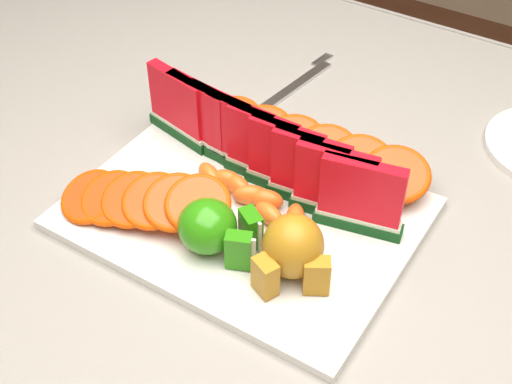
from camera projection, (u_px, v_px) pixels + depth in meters
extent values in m
cube|color=#542C19|center=(314.00, 227.00, 0.88)|extent=(1.40, 0.90, 0.03)
cube|color=#542C19|center=(142.00, 134.00, 1.63)|extent=(0.06, 0.06, 0.72)
cube|color=slate|center=(315.00, 217.00, 0.87)|extent=(1.52, 1.02, 0.01)
cube|color=slate|center=(451.00, 83.00, 1.25)|extent=(1.52, 0.01, 0.20)
cube|color=silver|center=(244.00, 213.00, 0.86)|extent=(0.40, 0.30, 0.01)
ellipsoid|color=#398E0A|center=(207.00, 226.00, 0.79)|extent=(0.07, 0.07, 0.06)
cube|color=#398E0A|center=(239.00, 250.00, 0.77)|extent=(0.03, 0.03, 0.05)
cube|color=beige|center=(243.00, 252.00, 0.77)|extent=(0.03, 0.01, 0.04)
cube|color=#398E0A|center=(251.00, 228.00, 0.80)|extent=(0.03, 0.03, 0.05)
cube|color=beige|center=(255.00, 230.00, 0.80)|extent=(0.02, 0.02, 0.04)
ellipsoid|color=#925006|center=(293.00, 246.00, 0.76)|extent=(0.07, 0.07, 0.07)
cube|color=#925006|center=(265.00, 276.00, 0.75)|extent=(0.03, 0.03, 0.04)
cube|color=#925006|center=(316.00, 275.00, 0.75)|extent=(0.03, 0.03, 0.04)
cube|color=silver|center=(294.00, 87.00, 1.07)|extent=(0.04, 0.17, 0.00)
cube|color=silver|center=(319.00, 59.00, 1.12)|extent=(0.01, 0.04, 0.00)
cube|color=silver|center=(322.00, 60.00, 1.12)|extent=(0.01, 0.04, 0.00)
cube|color=silver|center=(325.00, 61.00, 1.12)|extent=(0.01, 0.04, 0.00)
cube|color=#13370E|center=(180.00, 131.00, 0.96)|extent=(0.11, 0.04, 0.01)
cube|color=silver|center=(180.00, 125.00, 0.95)|extent=(0.10, 0.04, 0.01)
cube|color=red|center=(177.00, 100.00, 0.92)|extent=(0.10, 0.04, 0.08)
cube|color=#13370E|center=(200.00, 141.00, 0.94)|extent=(0.11, 0.04, 0.01)
cube|color=silver|center=(199.00, 135.00, 0.94)|extent=(0.10, 0.03, 0.01)
cube|color=red|center=(198.00, 110.00, 0.91)|extent=(0.10, 0.03, 0.08)
cube|color=#13370E|center=(220.00, 152.00, 0.93)|extent=(0.11, 0.03, 0.01)
cube|color=silver|center=(220.00, 146.00, 0.92)|extent=(0.10, 0.03, 0.01)
cube|color=red|center=(219.00, 120.00, 0.89)|extent=(0.10, 0.03, 0.08)
cube|color=#13370E|center=(241.00, 163.00, 0.91)|extent=(0.11, 0.03, 0.01)
cube|color=silver|center=(241.00, 157.00, 0.90)|extent=(0.10, 0.02, 0.01)
cube|color=red|center=(240.00, 130.00, 0.88)|extent=(0.10, 0.02, 0.08)
cube|color=#13370E|center=(263.00, 174.00, 0.90)|extent=(0.11, 0.02, 0.01)
cube|color=silver|center=(263.00, 168.00, 0.89)|extent=(0.10, 0.02, 0.01)
cube|color=red|center=(263.00, 142.00, 0.86)|extent=(0.10, 0.02, 0.08)
cube|color=#13370E|center=(285.00, 186.00, 0.88)|extent=(0.11, 0.03, 0.01)
cube|color=silver|center=(285.00, 180.00, 0.87)|extent=(0.10, 0.02, 0.01)
cube|color=red|center=(286.00, 153.00, 0.84)|extent=(0.10, 0.02, 0.08)
cube|color=#13370E|center=(308.00, 198.00, 0.86)|extent=(0.11, 0.03, 0.01)
cube|color=silver|center=(309.00, 192.00, 0.86)|extent=(0.10, 0.03, 0.01)
cube|color=red|center=(311.00, 165.00, 0.83)|extent=(0.10, 0.03, 0.08)
cube|color=#13370E|center=(332.00, 210.00, 0.85)|extent=(0.11, 0.04, 0.01)
cube|color=silver|center=(333.00, 204.00, 0.84)|extent=(0.10, 0.03, 0.01)
cube|color=red|center=(336.00, 177.00, 0.81)|extent=(0.10, 0.03, 0.08)
cube|color=#13370E|center=(358.00, 223.00, 0.83)|extent=(0.11, 0.04, 0.01)
cube|color=silver|center=(358.00, 217.00, 0.82)|extent=(0.10, 0.04, 0.01)
cube|color=red|center=(362.00, 190.00, 0.80)|extent=(0.10, 0.04, 0.08)
cylinder|color=#D2540B|center=(91.00, 197.00, 0.85)|extent=(0.08, 0.08, 0.03)
torus|color=red|center=(91.00, 197.00, 0.85)|extent=(0.09, 0.09, 0.03)
cylinder|color=#D2540B|center=(111.00, 198.00, 0.84)|extent=(0.07, 0.07, 0.03)
torus|color=red|center=(111.00, 198.00, 0.84)|extent=(0.08, 0.08, 0.03)
cylinder|color=#D2540B|center=(132.00, 199.00, 0.83)|extent=(0.07, 0.07, 0.03)
torus|color=red|center=(132.00, 199.00, 0.83)|extent=(0.08, 0.08, 0.03)
cylinder|color=#D2540B|center=(154.00, 201.00, 0.83)|extent=(0.08, 0.08, 0.03)
torus|color=red|center=(154.00, 201.00, 0.83)|extent=(0.09, 0.09, 0.03)
cylinder|color=#D2540B|center=(176.00, 202.00, 0.82)|extent=(0.08, 0.08, 0.03)
torus|color=red|center=(176.00, 202.00, 0.82)|extent=(0.10, 0.09, 0.03)
cylinder|color=#D2540B|center=(198.00, 203.00, 0.81)|extent=(0.09, 0.09, 0.03)
torus|color=red|center=(198.00, 203.00, 0.81)|extent=(0.10, 0.10, 0.03)
cylinder|color=#D2540B|center=(232.00, 120.00, 0.97)|extent=(0.08, 0.08, 0.03)
torus|color=red|center=(232.00, 120.00, 0.97)|extent=(0.09, 0.08, 0.03)
cylinder|color=#D2540B|center=(262.00, 130.00, 0.95)|extent=(0.08, 0.08, 0.03)
torus|color=red|center=(262.00, 130.00, 0.95)|extent=(0.09, 0.09, 0.03)
cylinder|color=#D2540B|center=(293.00, 140.00, 0.92)|extent=(0.09, 0.09, 0.03)
torus|color=red|center=(293.00, 140.00, 0.92)|extent=(0.10, 0.10, 0.03)
cylinder|color=#D2540B|center=(326.00, 151.00, 0.90)|extent=(0.09, 0.09, 0.03)
torus|color=red|center=(326.00, 151.00, 0.90)|extent=(0.10, 0.10, 0.03)
cylinder|color=#D2540B|center=(360.00, 162.00, 0.88)|extent=(0.10, 0.10, 0.03)
torus|color=red|center=(360.00, 162.00, 0.88)|extent=(0.11, 0.11, 0.03)
cylinder|color=#D2540B|center=(396.00, 174.00, 0.86)|extent=(0.10, 0.10, 0.03)
torus|color=red|center=(396.00, 174.00, 0.86)|extent=(0.11, 0.11, 0.03)
ellipsoid|color=orange|center=(209.00, 175.00, 0.89)|extent=(0.05, 0.04, 0.03)
ellipsoid|color=orange|center=(228.00, 180.00, 0.88)|extent=(0.04, 0.03, 0.03)
ellipsoid|color=orange|center=(237.00, 185.00, 0.87)|extent=(0.05, 0.03, 0.03)
ellipsoid|color=orange|center=(250.00, 195.00, 0.86)|extent=(0.05, 0.04, 0.03)
ellipsoid|color=orange|center=(266.00, 199.00, 0.85)|extent=(0.05, 0.03, 0.03)
ellipsoid|color=orange|center=(269.00, 214.00, 0.83)|extent=(0.05, 0.03, 0.03)
ellipsoid|color=orange|center=(296.00, 218.00, 0.83)|extent=(0.04, 0.05, 0.03)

